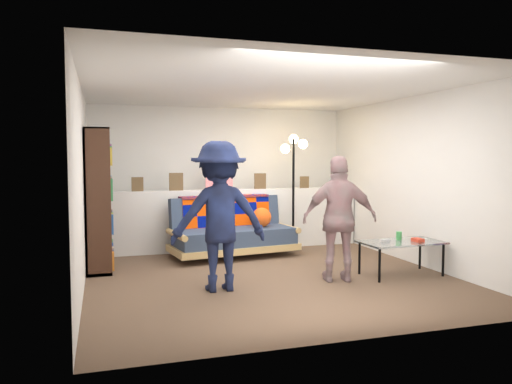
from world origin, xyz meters
TOP-DOWN VIEW (x-y plane):
  - ground at (0.00, 0.00)m, footprint 5.00×5.00m
  - room_shell at (0.00, 0.47)m, footprint 4.60×5.05m
  - half_wall_ledge at (0.00, 1.80)m, footprint 4.45×0.15m
  - ledge_decor at (-0.23, 1.78)m, footprint 2.97×0.02m
  - futon_sofa at (-0.10, 1.27)m, footprint 2.01×1.16m
  - bookshelf at (-2.08, 0.93)m, footprint 0.32×0.95m
  - coffee_table at (1.66, -0.60)m, footprint 1.08×0.62m
  - floor_lamp at (1.00, 1.52)m, footprint 0.41×0.35m
  - person_left at (-0.75, -0.60)m, footprint 1.12×0.65m
  - person_right at (0.76, -0.64)m, footprint 0.98×0.61m

SIDE VIEW (x-z plane):
  - ground at x=0.00m, z-range 0.00..0.00m
  - futon_sofa at x=-0.10m, z-range -0.03..0.79m
  - coffee_table at x=1.66m, z-range 0.14..0.69m
  - half_wall_ledge at x=0.00m, z-range 0.00..1.00m
  - person_right at x=0.76m, z-range 0.00..1.55m
  - person_left at x=-0.75m, z-range 0.00..1.71m
  - bookshelf at x=-2.08m, z-range -0.06..1.85m
  - ledge_decor at x=-0.23m, z-range 0.95..1.40m
  - floor_lamp at x=1.00m, z-range 0.40..2.30m
  - room_shell at x=0.00m, z-range 0.45..2.90m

